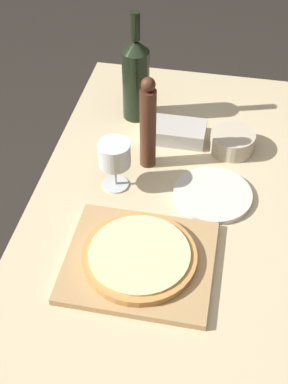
# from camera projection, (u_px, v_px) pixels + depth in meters

# --- Properties ---
(dining_table) EXTENTS (0.72, 1.55, 0.77)m
(dining_table) POSITION_uv_depth(u_px,v_px,m) (160.00, 267.00, 1.38)
(dining_table) COLOR #CCB78E
(dining_table) RESTS_ON ground_plane
(cutting_board) EXTENTS (0.34, 0.30, 0.02)m
(cutting_board) POSITION_uv_depth(u_px,v_px,m) (140.00, 261.00, 1.24)
(cutting_board) COLOR tan
(cutting_board) RESTS_ON dining_table
(pizza) EXTENTS (0.27, 0.27, 0.02)m
(pizza) POSITION_uv_depth(u_px,v_px,m) (139.00, 256.00, 1.23)
(pizza) COLOR #C68947
(pizza) RESTS_ON cutting_board
(wine_bottle) EXTENTS (0.08, 0.08, 0.34)m
(wine_bottle) POSITION_uv_depth(u_px,v_px,m) (136.00, 78.00, 1.57)
(wine_bottle) COLOR black
(wine_bottle) RESTS_ON dining_table
(pepper_mill) EXTENTS (0.04, 0.04, 0.28)m
(pepper_mill) POSITION_uv_depth(u_px,v_px,m) (148.00, 125.00, 1.41)
(pepper_mill) COLOR #4C2819
(pepper_mill) RESTS_ON dining_table
(wine_glass) EXTENTS (0.09, 0.09, 0.14)m
(wine_glass) POSITION_uv_depth(u_px,v_px,m) (114.00, 156.00, 1.37)
(wine_glass) COLOR silver
(wine_glass) RESTS_ON dining_table
(small_bowl) EXTENTS (0.13, 0.13, 0.06)m
(small_bowl) POSITION_uv_depth(u_px,v_px,m) (232.00, 142.00, 1.53)
(small_bowl) COLOR beige
(small_bowl) RESTS_ON dining_table
(dinner_plate) EXTENTS (0.21, 0.21, 0.01)m
(dinner_plate) POSITION_uv_depth(u_px,v_px,m) (213.00, 195.00, 1.40)
(dinner_plate) COLOR silver
(dinner_plate) RESTS_ON dining_table
(food_container) EXTENTS (0.18, 0.10, 0.05)m
(food_container) POSITION_uv_depth(u_px,v_px,m) (174.00, 132.00, 1.57)
(food_container) COLOR #BCB7AD
(food_container) RESTS_ON dining_table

